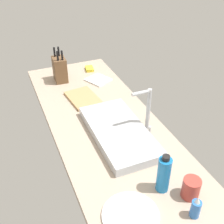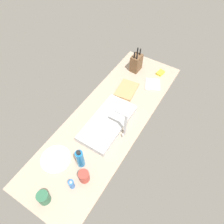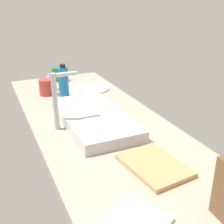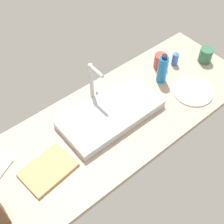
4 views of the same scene
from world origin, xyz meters
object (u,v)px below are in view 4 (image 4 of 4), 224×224
(soap_bottle, at_px, (175,59))
(water_bottle, at_px, (162,69))
(ceramic_cup, at_px, (160,61))
(coffee_mug, at_px, (205,55))
(sink_basin, at_px, (111,114))
(dinner_plate, at_px, (193,91))
(faucet, at_px, (93,81))
(cutting_board, at_px, (48,170))

(soap_bottle, bearing_deg, water_bottle, -164.43)
(soap_bottle, xyz_separation_m, ceramic_cup, (-0.10, 0.04, 0.00))
(soap_bottle, relative_size, ceramic_cup, 1.15)
(coffee_mug, height_order, ceramic_cup, same)
(water_bottle, height_order, coffee_mug, water_bottle)
(sink_basin, relative_size, dinner_plate, 2.39)
(faucet, xyz_separation_m, ceramic_cup, (0.51, -0.05, -0.11))
(faucet, bearing_deg, dinner_plate, -34.11)
(sink_basin, height_order, faucet, faucet)
(faucet, distance_m, cutting_board, 0.55)
(cutting_board, height_order, dinner_plate, cutting_board)
(faucet, xyz_separation_m, coffee_mug, (0.79, -0.19, -0.11))
(cutting_board, relative_size, coffee_mug, 2.62)
(faucet, bearing_deg, coffee_mug, -13.86)
(dinner_plate, bearing_deg, faucet, 145.89)
(soap_bottle, xyz_separation_m, water_bottle, (-0.18, -0.05, 0.05))
(cutting_board, height_order, ceramic_cup, ceramic_cup)
(sink_basin, bearing_deg, cutting_board, -171.91)
(soap_bottle, xyz_separation_m, coffee_mug, (0.18, -0.10, 0.00))
(sink_basin, distance_m, faucet, 0.21)
(sink_basin, xyz_separation_m, ceramic_cup, (0.52, 0.12, 0.02))
(coffee_mug, relative_size, ceramic_cup, 1.00)
(sink_basin, relative_size, soap_bottle, 5.14)
(sink_basin, bearing_deg, ceramic_cup, 13.21)
(soap_bottle, height_order, coffee_mug, soap_bottle)
(sink_basin, xyz_separation_m, faucet, (0.01, 0.17, 0.13))
(faucet, distance_m, ceramic_cup, 0.52)
(dinner_plate, bearing_deg, cutting_board, 173.73)
(sink_basin, bearing_deg, dinner_plate, -18.65)
(coffee_mug, bearing_deg, dinner_plate, -152.15)
(soap_bottle, bearing_deg, cutting_board, -172.46)
(coffee_mug, bearing_deg, water_bottle, 171.87)
(sink_basin, xyz_separation_m, soap_bottle, (0.61, 0.08, 0.02))
(dinner_plate, bearing_deg, ceramic_cup, 88.98)
(water_bottle, bearing_deg, faucet, 161.51)
(sink_basin, xyz_separation_m, cutting_board, (-0.46, -0.07, -0.02))
(sink_basin, relative_size, cutting_board, 2.27)
(faucet, xyz_separation_m, dinner_plate, (0.51, -0.34, -0.15))
(soap_bottle, bearing_deg, ceramic_cup, 154.72)
(dinner_plate, bearing_deg, sink_basin, 161.35)
(faucet, distance_m, water_bottle, 0.45)
(faucet, relative_size, cutting_board, 1.05)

